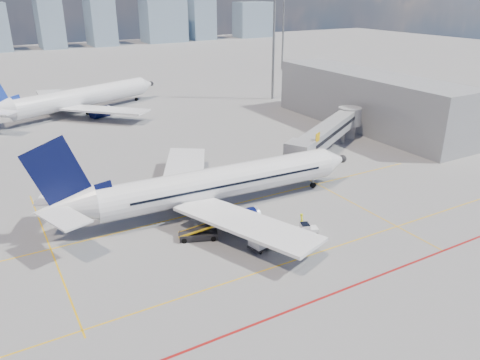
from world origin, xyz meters
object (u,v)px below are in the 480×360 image
object	(u,v)px
main_aircraft	(209,185)
belt_loader	(200,234)
second_aircraft	(76,99)
ramp_worker	(302,221)
baggage_tug	(307,230)
cargo_dolly	(266,236)

from	to	relation	value
main_aircraft	belt_loader	world-z (taller)	main_aircraft
second_aircraft	ramp_worker	world-z (taller)	second_aircraft
second_aircraft	ramp_worker	size ratio (longest dim) A/B	20.68
second_aircraft	baggage_tug	distance (m)	66.68
baggage_tug	cargo_dolly	world-z (taller)	cargo_dolly
cargo_dolly	ramp_worker	distance (m)	5.43
belt_loader	ramp_worker	world-z (taller)	belt_loader
second_aircraft	cargo_dolly	world-z (taller)	second_aircraft
main_aircraft	second_aircraft	world-z (taller)	second_aircraft
main_aircraft	baggage_tug	distance (m)	12.56
ramp_worker	main_aircraft	bearing A→B (deg)	60.82
cargo_dolly	main_aircraft	bearing A→B (deg)	85.19
main_aircraft	cargo_dolly	bearing A→B (deg)	-80.63
main_aircraft	second_aircraft	bearing A→B (deg)	96.34
second_aircraft	main_aircraft	bearing A→B (deg)	-108.24
second_aircraft	belt_loader	size ratio (longest dim) A/B	7.03
belt_loader	ramp_worker	distance (m)	11.10
second_aircraft	cargo_dolly	bearing A→B (deg)	-107.76
baggage_tug	ramp_worker	xyz separation A→B (m)	(0.31, 1.39, 0.29)
main_aircraft	cargo_dolly	xyz separation A→B (m)	(1.19, -10.40, -2.08)
second_aircraft	belt_loader	world-z (taller)	second_aircraft
baggage_tug	main_aircraft	bearing A→B (deg)	139.88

